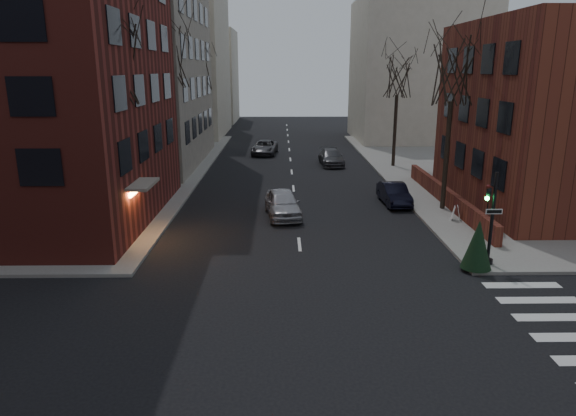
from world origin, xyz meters
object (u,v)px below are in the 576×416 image
object	(u,v)px
car_lane_silver	(283,203)
streetlamp_far	(210,109)
streetlamp_near	(168,132)
parked_sedan	(394,194)
tree_right_b	(398,77)
car_lane_far	(265,147)
evergreen_shrub	(478,244)
car_lane_gray	(331,157)
tree_right_a	(453,73)
sandwich_board	(456,213)
tree_left_c	(199,71)
tree_left_a	(115,64)
tree_left_b	(168,59)
traffic_signal	(490,224)

from	to	relation	value
car_lane_silver	streetlamp_far	bearing A→B (deg)	99.18
streetlamp_near	parked_sedan	world-z (taller)	streetlamp_near
tree_right_b	streetlamp_far	world-z (taller)	tree_right_b
car_lane_silver	car_lane_far	distance (m)	22.17
streetlamp_near	evergreen_shrub	bearing A→B (deg)	-41.05
parked_sedan	tree_right_b	bearing A→B (deg)	75.70
streetlamp_near	car_lane_gray	bearing A→B (deg)	43.38
tree_right_a	tree_right_b	bearing A→B (deg)	90.00
tree_right_b	sandwich_board	xyz separation A→B (m)	(-0.02, -16.46, -7.04)
tree_left_c	streetlamp_far	size ratio (longest dim) A/B	1.55
car_lane_silver	car_lane_gray	size ratio (longest dim) A/B	0.97
car_lane_silver	tree_right_a	bearing A→B (deg)	-0.90
tree_left_a	streetlamp_far	bearing A→B (deg)	88.77
tree_left_b	tree_right_a	size ratio (longest dim) A/B	1.11
streetlamp_near	car_lane_gray	distance (m)	16.55
tree_left_b	car_lane_gray	bearing A→B (deg)	29.91
sandwich_board	car_lane_gray	bearing A→B (deg)	121.30
sandwich_board	evergreen_shrub	size ratio (longest dim) A/B	0.38
traffic_signal	tree_right_b	xyz separation A→B (m)	(0.86, 23.01, 5.68)
traffic_signal	tree_left_a	distance (m)	18.66
tree_left_c	car_lane_gray	distance (m)	15.94
tree_left_c	car_lane_far	size ratio (longest dim) A/B	1.98
traffic_signal	car_lane_far	distance (m)	31.82
car_lane_silver	traffic_signal	bearing A→B (deg)	-49.51
streetlamp_far	car_lane_far	world-z (taller)	streetlamp_far
tree_right_b	sandwich_board	distance (m)	17.90
tree_left_a	tree_right_a	size ratio (longest dim) A/B	1.06
tree_right_a	car_lane_far	bearing A→B (deg)	118.25
tree_left_b	streetlamp_near	size ratio (longest dim) A/B	1.72
tree_right_b	car_lane_silver	world-z (taller)	tree_right_b
traffic_signal	sandwich_board	distance (m)	6.73
streetlamp_near	sandwich_board	bearing A→B (deg)	-20.84
tree_left_b	tree_right_a	bearing A→B (deg)	-24.44
tree_left_c	sandwich_board	size ratio (longest dim) A/B	12.19
sandwich_board	streetlamp_far	bearing A→B (deg)	137.41
streetlamp_near	car_lane_silver	bearing A→B (deg)	-34.42
car_lane_silver	sandwich_board	bearing A→B (deg)	-15.54
tree_left_a	sandwich_board	size ratio (longest dim) A/B	12.87
car_lane_far	evergreen_shrub	bearing A→B (deg)	-66.60
tree_right_b	streetlamp_near	xyz separation A→B (m)	(-17.00, -10.00, -3.35)
streetlamp_far	car_lane_gray	world-z (taller)	streetlamp_far
parked_sedan	evergreen_shrub	size ratio (longest dim) A/B	1.93
streetlamp_near	car_lane_silver	distance (m)	9.62
streetlamp_near	car_lane_gray	xyz separation A→B (m)	(11.75, 11.10, -3.56)
tree_left_b	car_lane_far	bearing A→B (deg)	64.20
tree_left_c	tree_left_b	bearing A→B (deg)	-90.00
tree_right_a	car_lane_silver	size ratio (longest dim) A/B	2.15
sandwich_board	evergreen_shrub	bearing A→B (deg)	-87.12
car_lane_far	tree_left_c	bearing A→B (deg)	176.87
car_lane_far	sandwich_board	size ratio (longest dim) A/B	6.17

